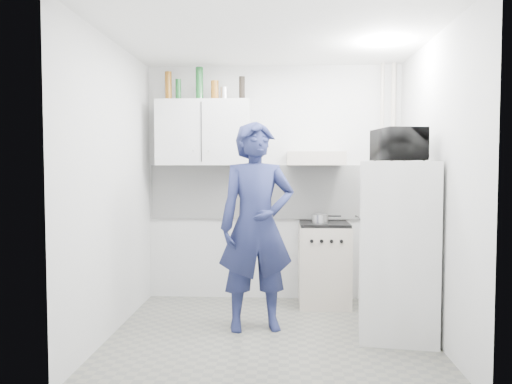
{
  "coord_description": "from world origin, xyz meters",
  "views": [
    {
      "loc": [
        0.1,
        -4.32,
        1.49
      ],
      "look_at": [
        -0.14,
        0.3,
        1.25
      ],
      "focal_mm": 35.0,
      "sensor_mm": 36.0,
      "label": 1
    }
  ],
  "objects": [
    {
      "name": "floor",
      "position": [
        0.0,
        0.0,
        0.0
      ],
      "size": [
        2.8,
        2.8,
        0.0
      ],
      "primitive_type": "plane",
      "color": "slate",
      "rests_on": "ground"
    },
    {
      "name": "ceiling",
      "position": [
        0.0,
        0.0,
        2.6
      ],
      "size": [
        2.8,
        2.8,
        0.0
      ],
      "primitive_type": "plane",
      "color": "white",
      "rests_on": "wall_back"
    },
    {
      "name": "wall_back",
      "position": [
        0.0,
        1.25,
        1.3
      ],
      "size": [
        2.8,
        0.0,
        2.8
      ],
      "primitive_type": "plane",
      "rotation": [
        1.57,
        0.0,
        0.0
      ],
      "color": "silver",
      "rests_on": "floor"
    },
    {
      "name": "wall_left",
      "position": [
        -1.4,
        0.0,
        1.3
      ],
      "size": [
        0.0,
        2.6,
        2.6
      ],
      "primitive_type": "plane",
      "rotation": [
        1.57,
        0.0,
        1.57
      ],
      "color": "silver",
      "rests_on": "floor"
    },
    {
      "name": "wall_right",
      "position": [
        1.4,
        0.0,
        1.3
      ],
      "size": [
        0.0,
        2.6,
        2.6
      ],
      "primitive_type": "plane",
      "rotation": [
        1.57,
        0.0,
        -1.57
      ],
      "color": "silver",
      "rests_on": "floor"
    },
    {
      "name": "person",
      "position": [
        -0.13,
        0.17,
        0.95
      ],
      "size": [
        0.77,
        0.59,
        1.89
      ],
      "primitive_type": "imported",
      "rotation": [
        0.0,
        0.0,
        0.21
      ],
      "color": "#1C224A",
      "rests_on": "floor"
    },
    {
      "name": "stove",
      "position": [
        0.55,
        1.0,
        0.43
      ],
      "size": [
        0.54,
        0.54,
        0.86
      ],
      "primitive_type": "cube",
      "color": "beige",
      "rests_on": "floor"
    },
    {
      "name": "fridge",
      "position": [
        1.1,
        0.03,
        0.77
      ],
      "size": [
        0.72,
        0.72,
        1.53
      ],
      "primitive_type": "cube",
      "rotation": [
        0.0,
        0.0,
        -0.14
      ],
      "color": "white",
      "rests_on": "floor"
    },
    {
      "name": "stove_top",
      "position": [
        0.55,
        1.0,
        0.87
      ],
      "size": [
        0.51,
        0.51,
        0.03
      ],
      "primitive_type": "cube",
      "color": "black",
      "rests_on": "stove"
    },
    {
      "name": "saucepan",
      "position": [
        0.5,
        0.95,
        0.94
      ],
      "size": [
        0.17,
        0.17,
        0.09
      ],
      "primitive_type": "cylinder",
      "color": "silver",
      "rests_on": "stove_top"
    },
    {
      "name": "microwave",
      "position": [
        1.1,
        0.03,
        1.67
      ],
      "size": [
        0.55,
        0.42,
        0.28
      ],
      "primitive_type": "imported",
      "rotation": [
        0.0,
        0.0,
        1.72
      ],
      "color": "black",
      "rests_on": "fridge"
    },
    {
      "name": "bottle_a",
      "position": [
        -1.14,
        1.07,
        2.36
      ],
      "size": [
        0.07,
        0.07,
        0.31
      ],
      "primitive_type": "cylinder",
      "color": "brown",
      "rests_on": "upper_cabinet"
    },
    {
      "name": "bottle_b",
      "position": [
        -1.03,
        1.07,
        2.32
      ],
      "size": [
        0.06,
        0.06,
        0.23
      ],
      "primitive_type": "cylinder",
      "color": "#144C1E",
      "rests_on": "upper_cabinet"
    },
    {
      "name": "bottle_d",
      "position": [
        -0.8,
        1.07,
        2.38
      ],
      "size": [
        0.08,
        0.08,
        0.36
      ],
      "primitive_type": "cylinder",
      "color": "#144C1E",
      "rests_on": "upper_cabinet"
    },
    {
      "name": "canister_a",
      "position": [
        -0.63,
        1.07,
        2.31
      ],
      "size": [
        0.08,
        0.08,
        0.21
      ],
      "primitive_type": "cylinder",
      "color": "brown",
      "rests_on": "upper_cabinet"
    },
    {
      "name": "canister_b",
      "position": [
        -0.53,
        1.07,
        2.27
      ],
      "size": [
        0.07,
        0.07,
        0.14
      ],
      "primitive_type": "cylinder",
      "color": "silver",
      "rests_on": "upper_cabinet"
    },
    {
      "name": "bottle_e",
      "position": [
        -0.33,
        1.07,
        2.33
      ],
      "size": [
        0.06,
        0.06,
        0.25
      ],
      "primitive_type": "cylinder",
      "color": "black",
      "rests_on": "upper_cabinet"
    },
    {
      "name": "upper_cabinet",
      "position": [
        -0.75,
        1.07,
        1.85
      ],
      "size": [
        1.0,
        0.35,
        0.7
      ],
      "primitive_type": "cube",
      "color": "white",
      "rests_on": "wall_back"
    },
    {
      "name": "range_hood",
      "position": [
        0.45,
        1.0,
        1.57
      ],
      "size": [
        0.6,
        0.5,
        0.14
      ],
      "primitive_type": "cube",
      "color": "beige",
      "rests_on": "wall_back"
    },
    {
      "name": "backsplash",
      "position": [
        0.0,
        1.24,
        1.2
      ],
      "size": [
        2.74,
        0.03,
        0.6
      ],
      "primitive_type": "cube",
      "color": "white",
      "rests_on": "wall_back"
    },
    {
      "name": "pipe_a",
      "position": [
        1.3,
        1.17,
        1.3
      ],
      "size": [
        0.05,
        0.05,
        2.6
      ],
      "primitive_type": "cylinder",
      "color": "beige",
      "rests_on": "floor"
    },
    {
      "name": "pipe_b",
      "position": [
        1.18,
        1.17,
        1.3
      ],
      "size": [
        0.04,
        0.04,
        2.6
      ],
      "primitive_type": "cylinder",
      "color": "beige",
      "rests_on": "floor"
    },
    {
      "name": "ceiling_spot_fixture",
      "position": [
        1.0,
        0.2,
        2.57
      ],
      "size": [
        0.1,
        0.1,
        0.02
      ],
      "primitive_type": "cylinder",
      "color": "white",
      "rests_on": "ceiling"
    }
  ]
}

